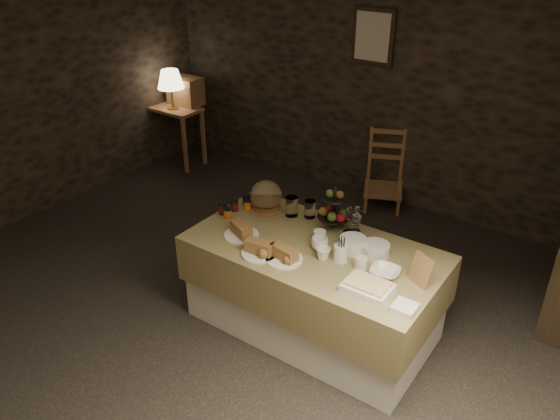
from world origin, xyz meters
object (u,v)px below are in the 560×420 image
Objects in this scene: chair at (387,174)px; fruit_stand at (334,212)px; console_table at (174,117)px; wine_rack at (185,91)px; table_lamp at (170,80)px; buffet_table at (313,282)px.

chair is 1.94m from fruit_stand.
wine_rack is (0.05, 0.18, 0.30)m from console_table.
console_table is 3.40m from fruit_stand.
table_lamp reaches higher than console_table.
chair is (2.65, 0.49, -0.72)m from table_lamp.
console_table reaches higher than buffet_table.
table_lamp reaches higher than buffet_table.
console_table is at bearing -105.52° from wine_rack.
wine_rack is 1.19× the size of fruit_stand.
fruit_stand is (3.04, -1.57, -0.05)m from wine_rack.
table_lamp reaches higher than wine_rack.
fruit_stand reaches higher than chair.
table_lamp is at bearing -90.00° from wine_rack.
chair is at bearing 102.13° from fruit_stand.
wine_rack is at bearing 161.21° from chair.
wine_rack is 3.43m from fruit_stand.
fruit_stand reaches higher than console_table.
fruit_stand is (3.04, -1.34, -0.23)m from table_lamp.
wine_rack is (0.00, 0.23, -0.19)m from table_lamp.
wine_rack and fruit_stand have the same top height.
fruit_stand reaches higher than buffet_table.
console_table is 2.74m from chair.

